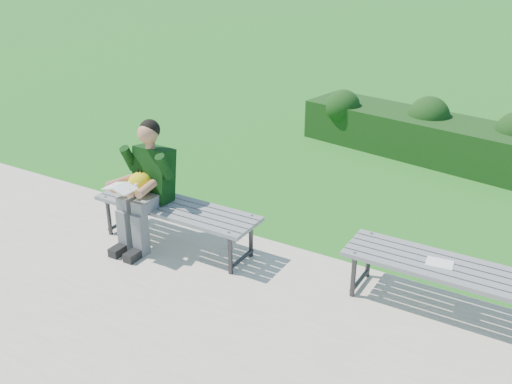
{
  "coord_description": "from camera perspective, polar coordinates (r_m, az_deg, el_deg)",
  "views": [
    {
      "loc": [
        2.73,
        -4.68,
        2.98
      ],
      "look_at": [
        0.14,
        -0.32,
        0.71
      ],
      "focal_mm": 40.0,
      "sensor_mm": 36.0,
      "label": 1
    }
  ],
  "objects": [
    {
      "name": "ground",
      "position": [
        6.18,
        0.41,
        -4.69
      ],
      "size": [
        80.0,
        80.0,
        0.0
      ],
      "color": "#1A7E18",
      "rests_on": "ground"
    },
    {
      "name": "paper_sheet",
      "position": [
        5.08,
        17.89,
        -6.78
      ],
      "size": [
        0.24,
        0.19,
        0.01
      ],
      "color": "white",
      "rests_on": "bench_right"
    },
    {
      "name": "seated_boy",
      "position": [
        5.9,
        -10.99,
        1.05
      ],
      "size": [
        0.56,
        0.76,
        1.31
      ],
      "color": "slate",
      "rests_on": "walkway"
    },
    {
      "name": "bench_right",
      "position": [
        5.09,
        18.9,
        -7.6
      ],
      "size": [
        1.8,
        0.5,
        0.46
      ],
      "color": "slate",
      "rests_on": "walkway"
    },
    {
      "name": "walkway",
      "position": [
        4.99,
        -10.08,
        -12.87
      ],
      "size": [
        30.0,
        3.5,
        0.02
      ],
      "color": "#BEB89E",
      "rests_on": "ground"
    },
    {
      "name": "hedge",
      "position": [
        8.79,
        16.5,
        5.77
      ],
      "size": [
        3.75,
        1.56,
        0.87
      ],
      "color": "#15390E",
      "rests_on": "ground"
    },
    {
      "name": "bench_left",
      "position": [
        5.9,
        -7.97,
        -1.88
      ],
      "size": [
        1.8,
        0.5,
        0.46
      ],
      "color": "slate",
      "rests_on": "walkway"
    }
  ]
}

